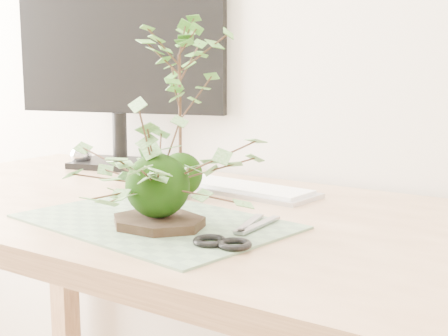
{
  "coord_description": "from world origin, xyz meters",
  "views": [
    {
      "loc": [
        0.55,
        0.32,
        1.0
      ],
      "look_at": [
        0.0,
        1.14,
        0.84
      ],
      "focal_mm": 50.0,
      "sensor_mm": 36.0,
      "label": 1
    }
  ],
  "objects_px": {
    "desk": "(212,257)",
    "keyboard": "(230,187)",
    "monitor": "(120,54)",
    "maple_kokedama": "(179,66)",
    "ivy_kokedama": "(157,156)"
  },
  "relations": [
    {
      "from": "desk",
      "to": "keyboard",
      "type": "xyz_separation_m",
      "value": [
        -0.08,
        0.18,
        0.1
      ]
    },
    {
      "from": "keyboard",
      "to": "monitor",
      "type": "height_order",
      "value": "monitor"
    },
    {
      "from": "maple_kokedama",
      "to": "desk",
      "type": "bearing_deg",
      "value": -29.37
    },
    {
      "from": "maple_kokedama",
      "to": "monitor",
      "type": "relative_size",
      "value": 0.66
    },
    {
      "from": "ivy_kokedama",
      "to": "keyboard",
      "type": "xyz_separation_m",
      "value": [
        -0.08,
        0.33,
        -0.11
      ]
    },
    {
      "from": "keyboard",
      "to": "desk",
      "type": "bearing_deg",
      "value": -61.34
    },
    {
      "from": "desk",
      "to": "keyboard",
      "type": "relative_size",
      "value": 3.97
    },
    {
      "from": "ivy_kokedama",
      "to": "maple_kokedama",
      "type": "relative_size",
      "value": 1.01
    },
    {
      "from": "ivy_kokedama",
      "to": "keyboard",
      "type": "distance_m",
      "value": 0.36
    },
    {
      "from": "desk",
      "to": "keyboard",
      "type": "height_order",
      "value": "keyboard"
    },
    {
      "from": "desk",
      "to": "ivy_kokedama",
      "type": "xyz_separation_m",
      "value": [
        0.0,
        -0.15,
        0.21
      ]
    },
    {
      "from": "desk",
      "to": "keyboard",
      "type": "distance_m",
      "value": 0.22
    },
    {
      "from": "keyboard",
      "to": "ivy_kokedama",
      "type": "bearing_deg",
      "value": -71.42
    },
    {
      "from": "desk",
      "to": "ivy_kokedama",
      "type": "height_order",
      "value": "ivy_kokedama"
    },
    {
      "from": "maple_kokedama",
      "to": "monitor",
      "type": "height_order",
      "value": "monitor"
    }
  ]
}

